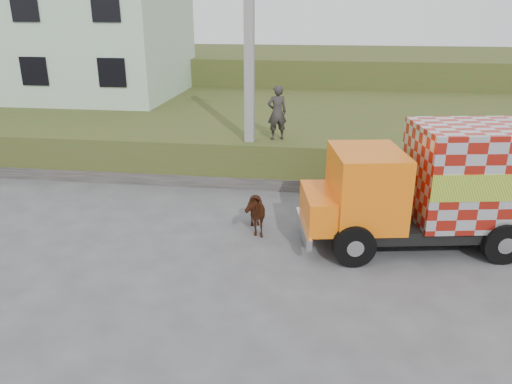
# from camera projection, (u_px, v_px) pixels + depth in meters

# --- Properties ---
(ground) EXTENTS (120.00, 120.00, 0.00)m
(ground) POSITION_uv_depth(u_px,v_px,m) (262.00, 245.00, 12.66)
(ground) COLOR #474749
(ground) RESTS_ON ground
(embankment) EXTENTS (40.00, 12.00, 1.50)m
(embankment) POSITION_uv_depth(u_px,v_px,m) (291.00, 128.00, 21.69)
(embankment) COLOR #34501A
(embankment) RESTS_ON ground
(embankment_far) EXTENTS (40.00, 12.00, 3.00)m
(embankment_far) POSITION_uv_depth(u_px,v_px,m) (305.00, 75.00, 32.57)
(embankment_far) COLOR #34501A
(embankment_far) RESTS_ON ground
(retaining_strip) EXTENTS (16.00, 0.50, 0.40)m
(retaining_strip) POSITION_uv_depth(u_px,v_px,m) (219.00, 181.00, 16.75)
(retaining_strip) COLOR #595651
(retaining_strip) RESTS_ON ground
(building) EXTENTS (10.00, 8.00, 6.00)m
(building) POSITION_uv_depth(u_px,v_px,m) (75.00, 32.00, 24.59)
(building) COLOR #A6C1A5
(building) RESTS_ON embankment
(utility_pole) EXTENTS (1.20, 0.30, 8.00)m
(utility_pole) POSITION_uv_depth(u_px,v_px,m) (249.00, 61.00, 15.65)
(utility_pole) COLOR gray
(utility_pole) RESTS_ON ground
(cargo_truck) EXTENTS (7.14, 3.40, 3.06)m
(cargo_truck) POSITION_uv_depth(u_px,v_px,m) (460.00, 185.00, 12.22)
(cargo_truck) COLOR black
(cargo_truck) RESTS_ON ground
(cow) EXTENTS (1.06, 1.53, 1.18)m
(cow) POSITION_uv_depth(u_px,v_px,m) (252.00, 211.00, 13.27)
(cow) COLOR black
(cow) RESTS_ON ground
(pedestrian) EXTENTS (0.77, 0.64, 1.81)m
(pedestrian) POSITION_uv_depth(u_px,v_px,m) (277.00, 112.00, 16.48)
(pedestrian) COLOR #2E2A28
(pedestrian) RESTS_ON embankment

